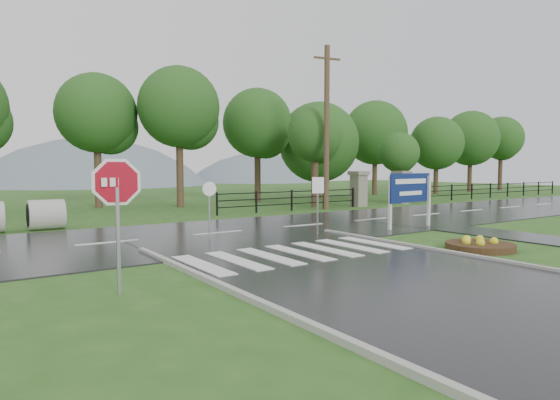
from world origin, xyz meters
TOP-DOWN VIEW (x-y plane):
  - ground at (0.00, 0.00)m, footprint 120.00×120.00m
  - main_road at (0.00, 10.00)m, footprint 90.00×8.00m
  - walkway at (8.50, 4.00)m, footprint 2.20×11.00m
  - crosswalk at (0.00, 5.00)m, footprint 6.50×2.80m
  - pillar_west at (13.00, 16.00)m, footprint 1.00×1.00m
  - pillar_east at (17.00, 16.00)m, footprint 1.00×1.00m
  - fence_west at (7.75, 16.00)m, footprint 9.58×0.08m
  - fence_east at (27.75, 16.00)m, footprint 20.58×0.08m
  - hills at (3.49, 65.00)m, footprint 102.00×48.00m
  - treeline at (1.00, 24.00)m, footprint 83.20×5.20m
  - stop_sign at (-5.41, 3.61)m, footprint 1.24×0.24m
  - estate_billboard at (7.12, 6.98)m, footprint 2.56×0.27m
  - flower_bed at (4.99, 2.52)m, footprint 2.00×2.00m
  - reg_sign_small at (2.72, 7.48)m, footprint 0.47×0.11m
  - reg_sign_round at (-1.14, 8.37)m, footprint 0.47×0.09m
  - utility_pole_east at (9.89, 15.50)m, footprint 1.67×0.46m
  - entrance_tree_left at (10.64, 17.50)m, footprint 3.46×3.46m
  - entrance_tree_right at (18.47, 17.50)m, footprint 2.90×2.90m

SIDE VIEW (x-z plane):
  - hills at x=3.49m, z-range -39.54..8.46m
  - ground at x=0.00m, z-range 0.00..0.00m
  - main_road at x=0.00m, z-range -0.02..0.02m
  - walkway at x=8.50m, z-range -0.02..0.02m
  - treeline at x=1.00m, z-range -5.00..5.00m
  - crosswalk at x=0.00m, z-range 0.05..0.07m
  - flower_bed at x=4.99m, z-range -0.05..0.35m
  - fence_west at x=7.75m, z-range 0.12..1.32m
  - fence_east at x=27.75m, z-range 0.14..1.34m
  - pillar_west at x=13.00m, z-range 0.06..2.30m
  - pillar_east at x=17.00m, z-range 0.06..2.30m
  - reg_sign_round at x=-1.14m, z-range 0.29..2.30m
  - reg_sign_small at x=2.72m, z-range 0.45..2.58m
  - estate_billboard at x=7.12m, z-range 0.42..2.66m
  - stop_sign at x=-5.41m, z-range 0.55..3.38m
  - entrance_tree_right at x=18.47m, z-range 1.02..6.03m
  - entrance_tree_left at x=10.64m, z-range 1.35..7.63m
  - utility_pole_east at x=9.89m, z-range 0.08..9.57m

